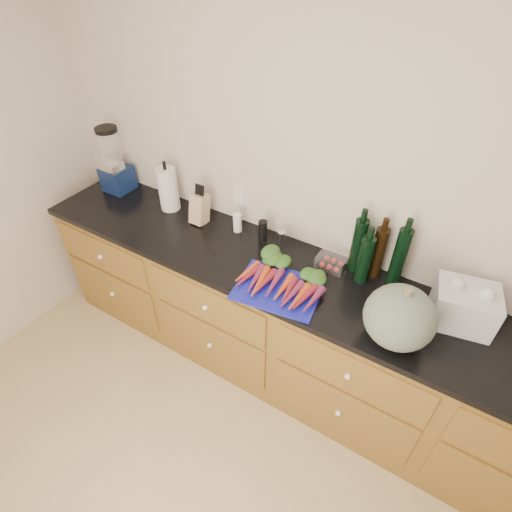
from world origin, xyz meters
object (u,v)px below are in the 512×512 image
Objects in this scene: squash at (400,317)px; paper_towel at (168,189)px; tomato_box at (332,262)px; carrots at (282,280)px; blender_appliance at (114,164)px; cutting_board at (278,289)px; knife_block at (200,209)px.

paper_towel reaches higher than squash.
tomato_box is at bearing 0.47° from paper_towel.
blender_appliance reaches higher than carrots.
blender_appliance is at bearing 168.34° from cutting_board.
knife_block is at bearing -1.28° from blender_appliance.
paper_towel is at bearing -179.53° from tomato_box.
cutting_board is at bearing -179.75° from squash.
tomato_box is at bearing 62.68° from cutting_board.
squash is at bearing -3.81° from carrots.
carrots is 0.33m from tomato_box.
paper_towel is (0.50, 0.00, -0.06)m from blender_appliance.
knife_block is (0.78, -0.02, -0.11)m from blender_appliance.
tomato_box is at bearing 144.61° from squash.
carrots is (0.00, 0.04, 0.03)m from cutting_board.
tomato_box is at bearing 59.14° from carrots.
squash is 0.58m from tomato_box.
squash is 1.10× the size of paper_towel.
blender_appliance reaches higher than paper_towel.
carrots is 0.81m from knife_block.
squash is (0.63, 0.00, 0.14)m from cutting_board.
knife_block is 1.19× the size of tomato_box.
blender_appliance is at bearing 171.74° from squash.
blender_appliance is 0.78m from knife_block.
tomato_box is (-0.46, 0.33, -0.11)m from squash.
knife_block is at bearing 167.95° from squash.
tomato_box is (0.17, 0.29, -0.00)m from carrots.
knife_block is at bearing 158.50° from cutting_board.
squash is 1.42m from knife_block.
squash is at bearing 0.25° from cutting_board.
paper_towel is 0.28m from knife_block.
paper_towel is 1.22m from tomato_box.
carrots reaches higher than cutting_board.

